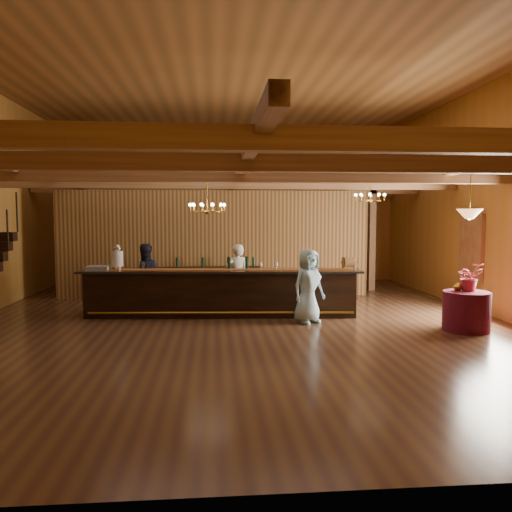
{
  "coord_description": "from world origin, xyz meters",
  "views": [
    {
      "loc": [
        -0.54,
        -11.02,
        2.35
      ],
      "look_at": [
        0.48,
        0.87,
        1.4
      ],
      "focal_mm": 35.0,
      "sensor_mm": 36.0,
      "label": 1
    }
  ],
  "objects": [
    {
      "name": "table_vase",
      "position": [
        4.5,
        -1.16,
        0.97
      ],
      "size": [
        0.19,
        0.19,
        0.31
      ],
      "primitive_type": "imported",
      "rotation": [
        0.0,
        0.0,
        0.25
      ],
      "color": "#B1862B",
      "rests_on": "round_table"
    },
    {
      "name": "pendant_lamp",
      "position": [
        4.64,
        -1.3,
        2.4
      ],
      "size": [
        0.52,
        0.52,
        0.9
      ],
      "color": "#B1862B",
      "rests_on": "beam_grid"
    },
    {
      "name": "floor_plant",
      "position": [
        2.44,
        3.84,
        0.66
      ],
      "size": [
        0.9,
        0.83,
        1.33
      ],
      "primitive_type": "imported",
      "rotation": [
        0.0,
        0.0,
        -0.4
      ],
      "color": "#3D7935",
      "rests_on": "floor"
    },
    {
      "name": "wall_front",
      "position": [
        0.0,
        -7.0,
        2.75
      ],
      "size": [
        12.0,
        0.1,
        5.5
      ],
      "primitive_type": "cube",
      "color": "#A16D2F",
      "rests_on": "floor"
    },
    {
      "name": "wall_back",
      "position": [
        0.0,
        7.0,
        2.75
      ],
      "size": [
        12.0,
        0.1,
        5.5
      ],
      "primitive_type": "cube",
      "color": "#A16D2F",
      "rests_on": "floor"
    },
    {
      "name": "chandelier_right",
      "position": [
        3.51,
        1.66,
        2.85
      ],
      "size": [
        0.8,
        0.8,
        0.51
      ],
      "color": "#B1862B",
      "rests_on": "beam_grid"
    },
    {
      "name": "wall_right",
      "position": [
        6.0,
        0.0,
        2.75
      ],
      "size": [
        0.1,
        14.0,
        5.5
      ],
      "primitive_type": "cube",
      "color": "#A16D2F",
      "rests_on": "floor"
    },
    {
      "name": "bar_bottle_2",
      "position": [
        0.25,
        0.74,
        1.25
      ],
      "size": [
        0.07,
        0.07,
        0.3
      ],
      "primitive_type": "cylinder",
      "color": "black",
      "rests_on": "tasting_bar"
    },
    {
      "name": "partition_wall",
      "position": [
        -0.5,
        3.5,
        1.55
      ],
      "size": [
        9.0,
        0.18,
        3.1
      ],
      "primitive_type": "cube",
      "color": "brown",
      "rests_on": "floor"
    },
    {
      "name": "round_table",
      "position": [
        4.64,
        -1.3,
        0.41
      ],
      "size": [
        0.94,
        0.94,
        0.81
      ],
      "primitive_type": "cylinder",
      "color": "#49061C",
      "rests_on": "floor"
    },
    {
      "name": "beam_grid",
      "position": [
        0.0,
        0.51,
        3.24
      ],
      "size": [
        11.9,
        13.9,
        0.39
      ],
      "color": "#9F6C3E",
      "rests_on": "wall_left"
    },
    {
      "name": "chandelier_left",
      "position": [
        -0.67,
        0.23,
        2.56
      ],
      "size": [
        0.8,
        0.8,
        0.8
      ],
      "color": "#B1862B",
      "rests_on": "beam_grid"
    },
    {
      "name": "table_flowers",
      "position": [
        4.73,
        -1.21,
        1.11
      ],
      "size": [
        0.55,
        0.48,
        0.59
      ],
      "primitive_type": "imported",
      "rotation": [
        0.0,
        0.0,
        0.04
      ],
      "color": "#A32737",
      "rests_on": "round_table"
    },
    {
      "name": "staff_second",
      "position": [
        -2.25,
        1.46,
        0.84
      ],
      "size": [
        1.0,
        0.9,
        1.68
      ],
      "primitive_type": "imported",
      "rotation": [
        0.0,
        0.0,
        3.54
      ],
      "color": "black",
      "rests_on": "floor"
    },
    {
      "name": "raffle_drum",
      "position": [
        2.63,
        0.38,
        1.27
      ],
      "size": [
        0.34,
        0.24,
        0.3
      ],
      "color": "olive",
      "rests_on": "tasting_bar"
    },
    {
      "name": "support_posts",
      "position": [
        0.0,
        -0.5,
        1.6
      ],
      "size": [
        9.2,
        10.2,
        3.2
      ],
      "color": "#9F6C3E",
      "rests_on": "floor"
    },
    {
      "name": "window_right_back",
      "position": [
        5.95,
        1.0,
        1.55
      ],
      "size": [
        0.12,
        1.05,
        1.75
      ],
      "primitive_type": "cube",
      "color": "white",
      "rests_on": "wall_right"
    },
    {
      "name": "beverage_dispenser",
      "position": [
        -2.79,
        0.88,
        1.39
      ],
      "size": [
        0.26,
        0.26,
        0.6
      ],
      "color": "silver",
      "rests_on": "tasting_bar"
    },
    {
      "name": "backbar_shelf",
      "position": [
        -0.84,
        3.04,
        0.46
      ],
      "size": [
        3.28,
        0.57,
        0.92
      ],
      "primitive_type": "cube",
      "rotation": [
        0.0,
        0.0,
        0.02
      ],
      "color": "black",
      "rests_on": "floor"
    },
    {
      "name": "glass_rack_tray",
      "position": [
        -3.22,
        0.81,
        1.15
      ],
      "size": [
        0.5,
        0.5,
        0.1
      ],
      "primitive_type": "cube",
      "color": "gray",
      "rests_on": "tasting_bar"
    },
    {
      "name": "ceiling",
      "position": [
        0.0,
        0.0,
        5.5
      ],
      "size": [
        14.0,
        14.0,
        0.0
      ],
      "primitive_type": "plane",
      "rotation": [
        3.14,
        0.0,
        0.0
      ],
      "color": "brown",
      "rests_on": "wall_back"
    },
    {
      "name": "backroom_boxes",
      "position": [
        -0.29,
        5.5,
        0.53
      ],
      "size": [
        4.1,
        0.6,
        1.1
      ],
      "color": "black",
      "rests_on": "floor"
    },
    {
      "name": "bar_bottle_0",
      "position": [
        -0.17,
        0.77,
        1.25
      ],
      "size": [
        0.07,
        0.07,
        0.3
      ],
      "primitive_type": "cylinder",
      "color": "black",
      "rests_on": "tasting_bar"
    },
    {
      "name": "tasting_bar",
      "position": [
        -0.37,
        0.65,
        0.56
      ],
      "size": [
        6.63,
        1.31,
        1.11
      ],
      "rotation": [
        0.0,
        0.0,
        -0.07
      ],
      "color": "black",
      "rests_on": "floor"
    },
    {
      "name": "bar_bottle_1",
      "position": [
        0.24,
        0.74,
        1.25
      ],
      "size": [
        0.07,
        0.07,
        0.3
      ],
      "primitive_type": "cylinder",
      "color": "black",
      "rests_on": "tasting_bar"
    },
    {
      "name": "floor",
      "position": [
        0.0,
        0.0,
        0.0
      ],
      "size": [
        14.0,
        14.0,
        0.0
      ],
      "primitive_type": "plane",
      "color": "#40261B",
      "rests_on": "ground"
    },
    {
      "name": "guest",
      "position": [
        1.54,
        -0.26,
        0.82
      ],
      "size": [
        0.95,
        0.85,
        1.64
      ],
      "primitive_type": "imported",
      "rotation": [
        0.0,
        0.0,
        0.52
      ],
      "color": "#9BC5D7",
      "rests_on": "floor"
    },
    {
      "name": "bartender",
      "position": [
        0.05,
        1.51,
        0.83
      ],
      "size": [
        0.69,
        0.54,
        1.65
      ],
      "primitive_type": "imported",
      "rotation": [
        0.0,
        0.0,
        3.4
      ],
      "color": "silver",
      "rests_on": "floor"
    }
  ]
}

